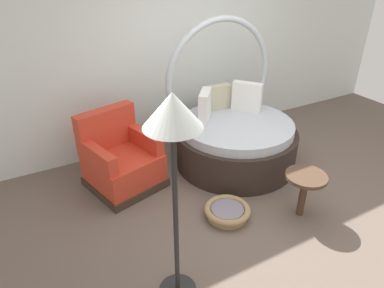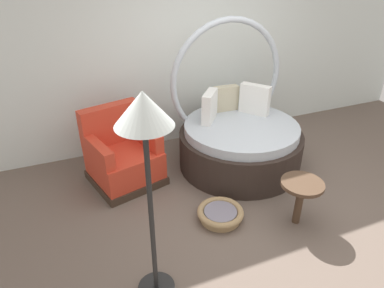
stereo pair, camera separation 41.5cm
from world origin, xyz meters
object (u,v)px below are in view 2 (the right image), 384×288
side_table (301,190)px  floor_lamp (145,132)px  round_daybed (238,137)px  pet_basket (220,214)px  red_armchair (122,157)px

side_table → floor_lamp: 2.01m
round_daybed → pet_basket: size_ratio=3.72×
red_armchair → side_table: bearing=-44.5°
floor_lamp → round_daybed: bearing=43.7°
floor_lamp → side_table: bearing=8.7°
round_daybed → pet_basket: (-0.74, -0.98, -0.33)m
pet_basket → side_table: (0.74, -0.35, 0.35)m
pet_basket → round_daybed: bearing=52.9°
floor_lamp → red_armchair: bearing=86.3°
red_armchair → floor_lamp: floor_lamp is taller
pet_basket → floor_lamp: floor_lamp is taller
red_armchair → floor_lamp: 2.14m
red_armchair → floor_lamp: size_ratio=0.54×
round_daybed → side_table: (0.00, -1.33, 0.02)m
round_daybed → floor_lamp: 2.55m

